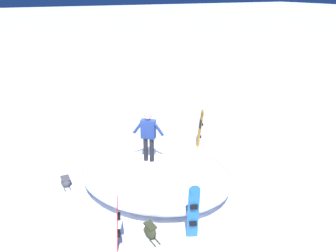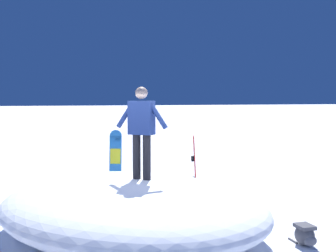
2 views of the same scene
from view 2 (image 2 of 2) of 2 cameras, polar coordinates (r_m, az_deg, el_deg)
The scene contains 7 objects.
ground at distance 7.33m, azimuth -2.94°, elevation -15.55°, with size 240.00×240.00×0.00m, color white.
snow_mound at distance 7.54m, azimuth -5.11°, elevation -11.03°, with size 5.09×4.20×1.00m, color white.
snowboarder_standing at distance 7.31m, azimuth -3.65°, elevation -0.10°, with size 0.70×0.82×1.63m.
snowboard_primary_upright at distance 10.16m, azimuth -7.21°, elevation -5.07°, with size 0.27×0.34×1.66m.
snowboard_secondary_upright at distance 10.12m, azimuth 3.64°, elevation -5.41°, with size 0.29×0.20×1.56m.
backpack_near at distance 7.45m, azimuth 18.26°, elevation -13.98°, with size 0.55×0.31×0.35m.
backpack_far at distance 9.96m, azimuth -1.04°, elevation -8.98°, with size 0.65×0.30×0.43m.
Camera 2 is at (-6.72, 1.61, 2.45)m, focal length 44.45 mm.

